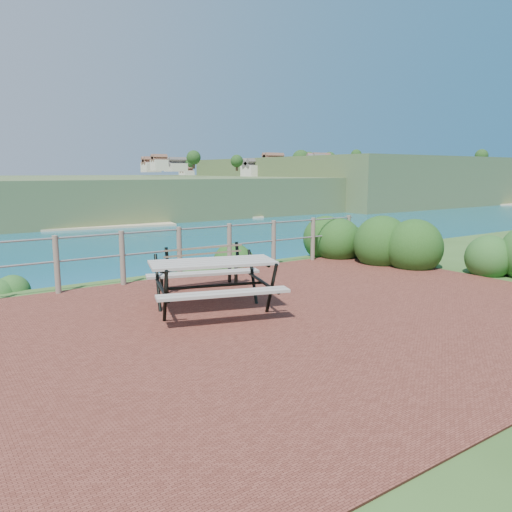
{
  "coord_description": "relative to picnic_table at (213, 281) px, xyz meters",
  "views": [
    {
      "loc": [
        -4.23,
        -5.45,
        2.08
      ],
      "look_at": [
        0.22,
        1.02,
        0.75
      ],
      "focal_mm": 35.0,
      "sensor_mm": 36.0,
      "label": 1
    }
  ],
  "objects": [
    {
      "name": "ground",
      "position": [
        0.68,
        -0.84,
        -0.49
      ],
      "size": [
        10.0,
        7.0,
        0.12
      ],
      "primitive_type": "cube",
      "color": "brown",
      "rests_on": "ground"
    },
    {
      "name": "safety_railing",
      "position": [
        0.68,
        2.51,
        0.08
      ],
      "size": [
        9.4,
        0.1,
        1.0
      ],
      "color": "#6B5B4C",
      "rests_on": "ground"
    },
    {
      "name": "distant_bay",
      "position": [
        173.75,
        201.77,
        -2.01
      ],
      "size": [
        290.0,
        232.36,
        24.0
      ],
      "color": "#36562B",
      "rests_on": "ground"
    },
    {
      "name": "picnic_table",
      "position": [
        0.0,
        0.0,
        0.0
      ],
      "size": [
        1.95,
        1.52,
        0.77
      ],
      "rotation": [
        0.0,
        0.0,
        -0.3
      ],
      "color": "#9B958B",
      "rests_on": "ground"
    },
    {
      "name": "park_bench",
      "position": [
        0.58,
        1.5,
        0.05
      ],
      "size": [
        1.46,
        0.49,
        0.81
      ],
      "rotation": [
        0.0,
        0.0,
        -0.09
      ],
      "color": "brown",
      "rests_on": "ground"
    },
    {
      "name": "shrub_right_front",
      "position": [
        5.53,
        0.93,
        -0.49
      ],
      "size": [
        1.44,
        1.44,
        2.04
      ],
      "primitive_type": "ellipsoid",
      "color": "#1D4013",
      "rests_on": "ground"
    },
    {
      "name": "shrub_right_back",
      "position": [
        6.37,
        -1.06,
        -0.49
      ],
      "size": [
        1.36,
        1.36,
        1.93
      ],
      "primitive_type": "ellipsoid",
      "color": "#295A22",
      "rests_on": "ground"
    },
    {
      "name": "shrub_right_edge",
      "position": [
        5.29,
        2.63,
        -0.49
      ],
      "size": [
        1.17,
        1.17,
        1.66
      ],
      "primitive_type": "ellipsoid",
      "color": "#1D4013",
      "rests_on": "ground"
    },
    {
      "name": "shrub_lip_west",
      "position": [
        -2.39,
        3.38,
        -0.49
      ],
      "size": [
        0.73,
        0.73,
        0.45
      ],
      "primitive_type": "ellipsoid",
      "color": "#295A22",
      "rests_on": "ground"
    },
    {
      "name": "shrub_lip_east",
      "position": [
        2.53,
        3.3,
        -0.49
      ],
      "size": [
        0.85,
        0.85,
        0.62
      ],
      "primitive_type": "ellipsoid",
      "color": "#1D4013",
      "rests_on": "ground"
    }
  ]
}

